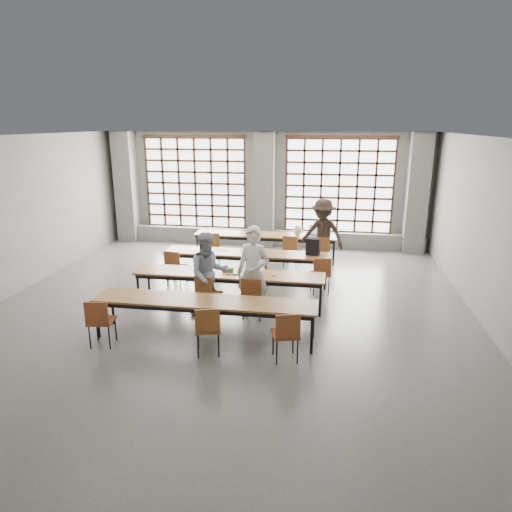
{
  "coord_description": "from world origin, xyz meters",
  "views": [
    {
      "loc": [
        1.99,
        -8.63,
        3.76
      ],
      "look_at": [
        0.52,
        0.4,
        1.07
      ],
      "focal_mm": 32.0,
      "sensor_mm": 36.0,
      "label": 1
    }
  ],
  "objects_px": {
    "desk_row_c": "(229,276)",
    "chair_near_right": "(286,331)",
    "chair_mid_right": "(321,272)",
    "green_box": "(228,269)",
    "chair_mid_left": "(175,264)",
    "student_female": "(209,274)",
    "desk_row_d": "(205,304)",
    "desk_row_b": "(246,255)",
    "chair_back_mid": "(291,248)",
    "mouse": "(274,275)",
    "chair_near_left": "(100,318)",
    "chair_front_right": "(252,294)",
    "student_back": "(323,234)",
    "laptop_front": "(256,270)",
    "phone": "(237,274)",
    "chair_back_right": "(322,249)",
    "plastic_bag": "(298,230)",
    "student_male": "(253,273)",
    "laptop_back": "(314,233)",
    "chair_near_mid": "(208,326)",
    "red_pouch": "(101,318)",
    "desk_row_a": "(265,236)",
    "chair_mid_centre": "(259,269)",
    "backpack": "(313,247)",
    "chair_front_left": "(207,291)",
    "chair_back_left": "(212,244)"
  },
  "relations": [
    {
      "from": "desk_row_d",
      "to": "chair_mid_centre",
      "type": "bearing_deg",
      "value": 77.23
    },
    {
      "from": "chair_back_right",
      "to": "plastic_bag",
      "type": "height_order",
      "value": "plastic_bag"
    },
    {
      "from": "desk_row_c",
      "to": "plastic_bag",
      "type": "bearing_deg",
      "value": 71.91
    },
    {
      "from": "chair_near_left",
      "to": "desk_row_b",
      "type": "bearing_deg",
      "value": 63.88
    },
    {
      "from": "student_back",
      "to": "laptop_front",
      "type": "relative_size",
      "value": 5.0
    },
    {
      "from": "laptop_back",
      "to": "chair_mid_left",
      "type": "bearing_deg",
      "value": -140.0
    },
    {
      "from": "chair_mid_left",
      "to": "chair_front_right",
      "type": "bearing_deg",
      "value": -36.89
    },
    {
      "from": "chair_front_right",
      "to": "student_back",
      "type": "bearing_deg",
      "value": 70.86
    },
    {
      "from": "chair_near_left",
      "to": "chair_front_right",
      "type": "bearing_deg",
      "value": 33.26
    },
    {
      "from": "chair_back_mid",
      "to": "student_back",
      "type": "relative_size",
      "value": 0.48
    },
    {
      "from": "green_box",
      "to": "chair_mid_right",
      "type": "bearing_deg",
      "value": 24.75
    },
    {
      "from": "chair_mid_left",
      "to": "mouse",
      "type": "height_order",
      "value": "chair_mid_left"
    },
    {
      "from": "chair_mid_right",
      "to": "green_box",
      "type": "height_order",
      "value": "chair_mid_right"
    },
    {
      "from": "student_back",
      "to": "plastic_bag",
      "type": "xyz_separation_m",
      "value": [
        -0.7,
        0.55,
        -0.05
      ]
    },
    {
      "from": "desk_row_d",
      "to": "desk_row_b",
      "type": "bearing_deg",
      "value": 86.87
    },
    {
      "from": "chair_near_mid",
      "to": "chair_front_right",
      "type": "bearing_deg",
      "value": 73.02
    },
    {
      "from": "chair_mid_left",
      "to": "student_female",
      "type": "relative_size",
      "value": 0.52
    },
    {
      "from": "desk_row_c",
      "to": "green_box",
      "type": "height_order",
      "value": "green_box"
    },
    {
      "from": "backpack",
      "to": "red_pouch",
      "type": "xyz_separation_m",
      "value": [
        -3.47,
        -3.77,
        -0.43
      ]
    },
    {
      "from": "chair_back_mid",
      "to": "student_female",
      "type": "xyz_separation_m",
      "value": [
        -1.35,
        -3.4,
        0.32
      ]
    },
    {
      "from": "student_female",
      "to": "chair_front_left",
      "type": "bearing_deg",
      "value": -124.69
    },
    {
      "from": "chair_mid_right",
      "to": "chair_front_right",
      "type": "bearing_deg",
      "value": -128.87
    },
    {
      "from": "chair_mid_centre",
      "to": "green_box",
      "type": "relative_size",
      "value": 3.52
    },
    {
      "from": "chair_mid_centre",
      "to": "student_female",
      "type": "bearing_deg",
      "value": -117.79
    },
    {
      "from": "desk_row_a",
      "to": "green_box",
      "type": "height_order",
      "value": "green_box"
    },
    {
      "from": "red_pouch",
      "to": "chair_mid_left",
      "type": "bearing_deg",
      "value": 85.17
    },
    {
      "from": "desk_row_c",
      "to": "chair_near_right",
      "type": "relative_size",
      "value": 4.55
    },
    {
      "from": "desk_row_b",
      "to": "desk_row_d",
      "type": "distance_m",
      "value": 3.17
    },
    {
      "from": "student_back",
      "to": "plastic_bag",
      "type": "relative_size",
      "value": 6.47
    },
    {
      "from": "chair_back_mid",
      "to": "green_box",
      "type": "xyz_separation_m",
      "value": [
        -1.1,
        -2.82,
        0.24
      ]
    },
    {
      "from": "plastic_bag",
      "to": "chair_near_left",
      "type": "bearing_deg",
      "value": -117.13
    },
    {
      "from": "chair_back_mid",
      "to": "mouse",
      "type": "distance_m",
      "value": 2.93
    },
    {
      "from": "backpack",
      "to": "chair_back_left",
      "type": "bearing_deg",
      "value": 165.16
    },
    {
      "from": "chair_front_right",
      "to": "mouse",
      "type": "relative_size",
      "value": 8.98
    },
    {
      "from": "chair_mid_right",
      "to": "chair_mid_centre",
      "type": "bearing_deg",
      "value": -179.91
    },
    {
      "from": "chair_front_right",
      "to": "chair_near_mid",
      "type": "relative_size",
      "value": 1.0
    },
    {
      "from": "desk_row_a",
      "to": "chair_mid_left",
      "type": "relative_size",
      "value": 4.55
    },
    {
      "from": "student_female",
      "to": "chair_back_mid",
      "type": "bearing_deg",
      "value": 42.09
    },
    {
      "from": "desk_row_a",
      "to": "chair_mid_right",
      "type": "height_order",
      "value": "chair_mid_right"
    },
    {
      "from": "chair_mid_right",
      "to": "chair_front_right",
      "type": "xyz_separation_m",
      "value": [
        -1.29,
        -1.61,
        0.0
      ]
    },
    {
      "from": "chair_mid_right",
      "to": "phone",
      "type": "relative_size",
      "value": 6.77
    },
    {
      "from": "chair_near_mid",
      "to": "backpack",
      "type": "relative_size",
      "value": 2.2
    },
    {
      "from": "chair_front_right",
      "to": "laptop_back",
      "type": "bearing_deg",
      "value": 76.4
    },
    {
      "from": "desk_row_d",
      "to": "green_box",
      "type": "relative_size",
      "value": 16.0
    },
    {
      "from": "student_back",
      "to": "backpack",
      "type": "distance_m",
      "value": 1.39
    },
    {
      "from": "desk_row_c",
      "to": "student_female",
      "type": "relative_size",
      "value": 2.35
    },
    {
      "from": "student_female",
      "to": "red_pouch",
      "type": "xyz_separation_m",
      "value": [
        -1.5,
        -1.62,
        -0.35
      ]
    },
    {
      "from": "phone",
      "to": "chair_near_left",
      "type": "bearing_deg",
      "value": -133.22
    },
    {
      "from": "chair_near_left",
      "to": "green_box",
      "type": "xyz_separation_m",
      "value": [
        1.74,
        2.28,
        0.24
      ]
    },
    {
      "from": "student_male",
      "to": "chair_front_right",
      "type": "bearing_deg",
      "value": -76.79
    }
  ]
}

